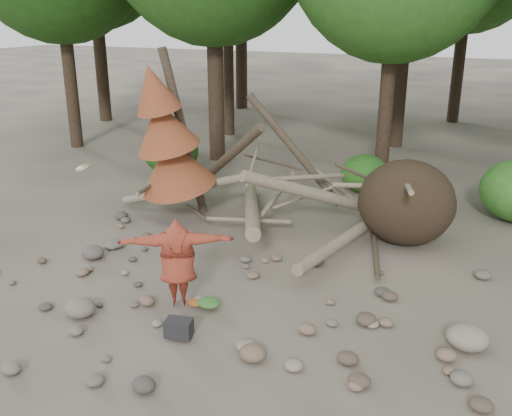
% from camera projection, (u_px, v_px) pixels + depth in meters
% --- Properties ---
extents(ground, '(120.00, 120.00, 0.00)m').
position_uv_depth(ground, '(219.00, 303.00, 10.59)').
color(ground, '#514C44').
rests_on(ground, ground).
extents(deadfall_pile, '(8.55, 5.24, 3.30)m').
position_uv_depth(deadfall_pile, '(380.00, 202.00, 13.15)').
color(deadfall_pile, '#332619').
rests_on(deadfall_pile, ground).
extents(dead_conifer, '(2.06, 2.16, 4.35)m').
position_uv_depth(dead_conifer, '(168.00, 140.00, 13.99)').
color(dead_conifer, '#4C3F30').
rests_on(dead_conifer, ground).
extents(bush_left, '(1.80, 1.80, 1.44)m').
position_uv_depth(bush_left, '(171.00, 152.00, 18.67)').
color(bush_left, '#215316').
rests_on(bush_left, ground).
extents(bush_mid, '(1.40, 1.40, 1.12)m').
position_uv_depth(bush_mid, '(364.00, 173.00, 16.82)').
color(bush_mid, '#2D6A1E').
rests_on(bush_mid, ground).
extents(frisbee_thrower, '(2.95, 1.45, 2.48)m').
position_uv_depth(frisbee_thrower, '(177.00, 262.00, 10.12)').
color(frisbee_thrower, maroon).
rests_on(frisbee_thrower, ground).
extents(backpack, '(0.49, 0.38, 0.29)m').
position_uv_depth(backpack, '(179.00, 331.00, 9.39)').
color(backpack, black).
rests_on(backpack, ground).
extents(cloth_green, '(0.44, 0.37, 0.17)m').
position_uv_depth(cloth_green, '(209.00, 305.00, 10.33)').
color(cloth_green, '#376C2B').
rests_on(cloth_green, ground).
extents(cloth_orange, '(0.31, 0.26, 0.11)m').
position_uv_depth(cloth_orange, '(196.00, 305.00, 10.40)').
color(cloth_orange, '#AA501D').
rests_on(cloth_orange, ground).
extents(boulder_front_left, '(0.57, 0.52, 0.34)m').
position_uv_depth(boulder_front_left, '(80.00, 308.00, 10.07)').
color(boulder_front_left, slate).
rests_on(boulder_front_left, ground).
extents(boulder_front_right, '(0.43, 0.38, 0.26)m').
position_uv_depth(boulder_front_right, '(253.00, 353.00, 8.82)').
color(boulder_front_right, '#755E49').
rests_on(boulder_front_right, ground).
extents(boulder_mid_right, '(0.67, 0.60, 0.40)m').
position_uv_depth(boulder_mid_right, '(467.00, 337.00, 9.10)').
color(boulder_mid_right, gray).
rests_on(boulder_mid_right, ground).
extents(boulder_mid_left, '(0.51, 0.46, 0.30)m').
position_uv_depth(boulder_mid_left, '(93.00, 252.00, 12.40)').
color(boulder_mid_left, '#5A514C').
rests_on(boulder_mid_left, ground).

